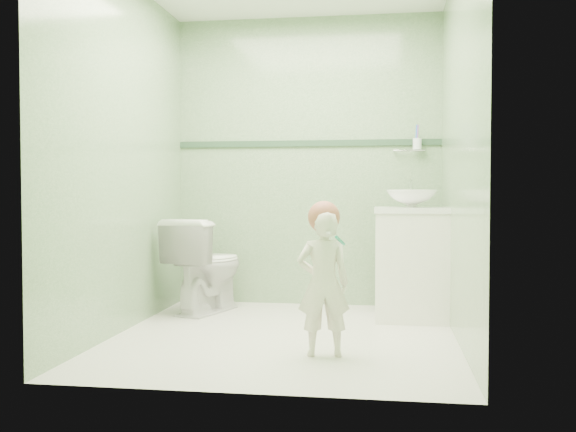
# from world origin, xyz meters

# --- Properties ---
(ground) EXTENTS (2.50, 2.50, 0.00)m
(ground) POSITION_xyz_m (0.00, 0.00, 0.00)
(ground) COLOR white
(ground) RESTS_ON ground
(room_shell) EXTENTS (2.50, 2.54, 2.40)m
(room_shell) POSITION_xyz_m (0.00, 0.00, 1.20)
(room_shell) COLOR gray
(room_shell) RESTS_ON ground
(trim_stripe) EXTENTS (2.20, 0.02, 0.05)m
(trim_stripe) POSITION_xyz_m (0.00, 1.24, 1.35)
(trim_stripe) COLOR #2C4833
(trim_stripe) RESTS_ON room_shell
(vanity) EXTENTS (0.52, 0.50, 0.80)m
(vanity) POSITION_xyz_m (0.84, 0.70, 0.40)
(vanity) COLOR white
(vanity) RESTS_ON ground
(counter) EXTENTS (0.54, 0.52, 0.04)m
(counter) POSITION_xyz_m (0.84, 0.70, 0.81)
(counter) COLOR white
(counter) RESTS_ON vanity
(basin) EXTENTS (0.37, 0.37, 0.13)m
(basin) POSITION_xyz_m (0.84, 0.70, 0.89)
(basin) COLOR white
(basin) RESTS_ON counter
(faucet) EXTENTS (0.03, 0.13, 0.18)m
(faucet) POSITION_xyz_m (0.84, 0.89, 0.97)
(faucet) COLOR silver
(faucet) RESTS_ON counter
(cup_holder) EXTENTS (0.26, 0.07, 0.21)m
(cup_holder) POSITION_xyz_m (0.89, 1.18, 1.33)
(cup_holder) COLOR silver
(cup_holder) RESTS_ON room_shell
(toilet) EXTENTS (0.61, 0.81, 0.74)m
(toilet) POSITION_xyz_m (-0.74, 0.77, 0.37)
(toilet) COLOR white
(toilet) RESTS_ON ground
(toddler) EXTENTS (0.34, 0.25, 0.83)m
(toddler) POSITION_xyz_m (0.30, -0.49, 0.42)
(toddler) COLOR beige
(toddler) RESTS_ON ground
(hair_cap) EXTENTS (0.18, 0.18, 0.18)m
(hair_cap) POSITION_xyz_m (0.30, -0.46, 0.80)
(hair_cap) COLOR #A85B44
(hair_cap) RESTS_ON toddler
(teal_toothbrush) EXTENTS (0.11, 0.14, 0.08)m
(teal_toothbrush) POSITION_xyz_m (0.40, -0.60, 0.68)
(teal_toothbrush) COLOR #148B6A
(teal_toothbrush) RESTS_ON toddler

